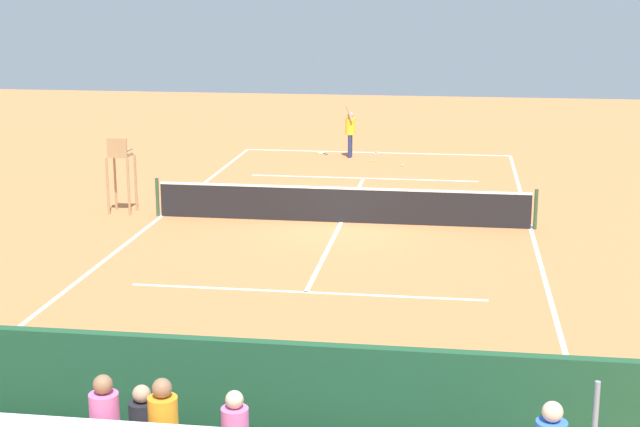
{
  "coord_description": "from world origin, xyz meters",
  "views": [
    {
      "loc": [
        -3.01,
        24.82,
        6.27
      ],
      "look_at": [
        0.0,
        4.0,
        1.2
      ],
      "focal_mm": 53.84,
      "sensor_mm": 36.0,
      "label": 1
    }
  ],
  "objects_px": {
    "tennis_ball_near": "(402,166)",
    "tennis_racket": "(321,153)",
    "tennis_player": "(350,130)",
    "tennis_ball_far": "(371,161)",
    "umpire_chair": "(120,167)",
    "tennis_net": "(341,204)"
  },
  "relations": [
    {
      "from": "tennis_player",
      "to": "tennis_ball_far",
      "type": "xyz_separation_m",
      "value": [
        -0.86,
        0.8,
        -0.98
      ]
    },
    {
      "from": "tennis_player",
      "to": "tennis_ball_near",
      "type": "relative_size",
      "value": 29.18
    },
    {
      "from": "tennis_net",
      "to": "tennis_ball_near",
      "type": "distance_m",
      "value": 8.41
    },
    {
      "from": "tennis_player",
      "to": "tennis_ball_near",
      "type": "distance_m",
      "value": 2.75
    },
    {
      "from": "tennis_net",
      "to": "tennis_player",
      "type": "bearing_deg",
      "value": -84.89
    },
    {
      "from": "tennis_player",
      "to": "tennis_racket",
      "type": "xyz_separation_m",
      "value": [
        1.17,
        -0.66,
        -1.0
      ]
    },
    {
      "from": "tennis_ball_near",
      "to": "tennis_racket",
      "type": "bearing_deg",
      "value": -34.92
    },
    {
      "from": "tennis_player",
      "to": "tennis_ball_far",
      "type": "distance_m",
      "value": 1.53
    },
    {
      "from": "tennis_racket",
      "to": "tennis_ball_near",
      "type": "distance_m",
      "value": 3.9
    },
    {
      "from": "tennis_ball_far",
      "to": "tennis_racket",
      "type": "bearing_deg",
      "value": -35.8
    },
    {
      "from": "tennis_racket",
      "to": "tennis_ball_far",
      "type": "xyz_separation_m",
      "value": [
        -2.02,
        1.46,
        0.02
      ]
    },
    {
      "from": "tennis_ball_near",
      "to": "tennis_ball_far",
      "type": "relative_size",
      "value": 1.0
    },
    {
      "from": "tennis_net",
      "to": "tennis_player",
      "type": "relative_size",
      "value": 5.35
    },
    {
      "from": "umpire_chair",
      "to": "tennis_net",
      "type": "bearing_deg",
      "value": 178.06
    },
    {
      "from": "tennis_ball_far",
      "to": "tennis_player",
      "type": "bearing_deg",
      "value": -43.04
    },
    {
      "from": "tennis_racket",
      "to": "tennis_ball_near",
      "type": "relative_size",
      "value": 7.82
    },
    {
      "from": "tennis_ball_near",
      "to": "tennis_ball_far",
      "type": "bearing_deg",
      "value": -33.34
    },
    {
      "from": "tennis_player",
      "to": "tennis_racket",
      "type": "distance_m",
      "value": 1.67
    },
    {
      "from": "umpire_chair",
      "to": "tennis_ball_far",
      "type": "bearing_deg",
      "value": -124.82
    },
    {
      "from": "umpire_chair",
      "to": "tennis_racket",
      "type": "distance_m",
      "value": 11.21
    },
    {
      "from": "tennis_player",
      "to": "tennis_ball_far",
      "type": "height_order",
      "value": "tennis_player"
    },
    {
      "from": "tennis_ball_near",
      "to": "tennis_player",
      "type": "bearing_deg",
      "value": -37.76
    }
  ]
}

